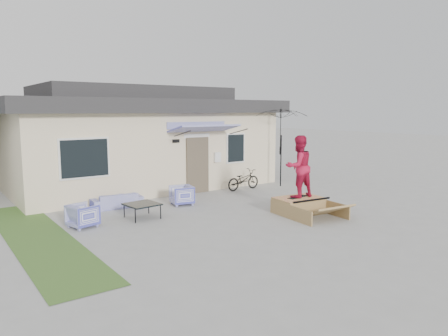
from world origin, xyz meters
TOP-DOWN VIEW (x-y plane):
  - ground at (0.00, 0.00)m, footprint 90.00×90.00m
  - grass_strip at (-5.20, 2.00)m, footprint 1.40×8.00m
  - house at (0.00, 7.99)m, footprint 10.80×8.49m
  - loveseat at (-2.40, 3.91)m, footprint 1.64×0.62m
  - armchair_left at (-4.00, 2.27)m, footprint 0.77×0.81m
  - armchair_right at (-0.51, 3.06)m, footprint 0.78×0.82m
  - coffee_table at (-2.32, 2.22)m, footprint 0.96×0.96m
  - bicycle at (2.77, 3.92)m, footprint 1.53×0.58m
  - patio_umbrella at (4.52, 3.65)m, footprint 2.30×2.15m
  - skate_ramp at (1.81, 0.01)m, footprint 1.60×2.01m
  - skateboard at (1.81, 0.06)m, footprint 0.82×0.30m
  - skater at (1.81, 0.06)m, footprint 0.99×0.80m

SIDE VIEW (x-z plane):
  - ground at x=0.00m, z-range 0.00..0.00m
  - grass_strip at x=-5.20m, z-range 0.00..0.01m
  - coffee_table at x=-2.32m, z-range 0.00..0.43m
  - skate_ramp at x=1.81m, z-range 0.00..0.47m
  - loveseat at x=-2.40m, z-range 0.00..0.63m
  - armchair_left at x=-4.00m, z-range 0.00..0.70m
  - armchair_right at x=-0.51m, z-range 0.00..0.71m
  - bicycle at x=2.77m, z-range 0.00..0.97m
  - skateboard at x=1.81m, z-range 0.47..0.52m
  - skater at x=1.81m, z-range 0.52..2.38m
  - patio_umbrella at x=4.52m, z-range 0.65..2.85m
  - house at x=0.00m, z-range -0.11..3.99m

